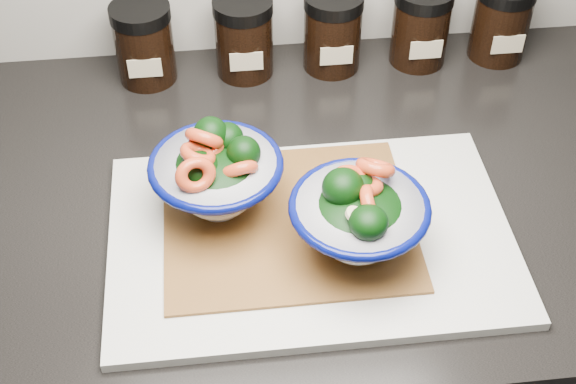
{
  "coord_description": "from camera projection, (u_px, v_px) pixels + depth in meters",
  "views": [
    {
      "loc": [
        -0.19,
        0.75,
        1.57
      ],
      "look_at": [
        -0.12,
        1.38,
        0.96
      ],
      "focal_mm": 50.0,
      "sensor_mm": 36.0,
      "label": 1
    }
  ],
  "objects": [
    {
      "name": "countertop",
      "position": [
        376.0,
        189.0,
        0.99
      ],
      "size": [
        3.5,
        0.6,
        0.04
      ],
      "primitive_type": "cube",
      "color": "black",
      "rests_on": "cabinet"
    },
    {
      "name": "cutting_board",
      "position": [
        311.0,
        237.0,
        0.9
      ],
      "size": [
        0.45,
        0.3,
        0.01
      ],
      "primitive_type": "cube",
      "color": "silver",
      "rests_on": "countertop"
    },
    {
      "name": "spice_jar_a",
      "position": [
        144.0,
        43.0,
        1.09
      ],
      "size": [
        0.08,
        0.08,
        0.11
      ],
      "color": "black",
      "rests_on": "countertop"
    },
    {
      "name": "spice_jar_e",
      "position": [
        501.0,
        21.0,
        1.13
      ],
      "size": [
        0.08,
        0.08,
        0.11
      ],
      "color": "black",
      "rests_on": "countertop"
    },
    {
      "name": "bamboo_mat",
      "position": [
        288.0,
        221.0,
        0.91
      ],
      "size": [
        0.28,
        0.24,
        0.0
      ],
      "primitive_type": "cube",
      "color": "#945D2C",
      "rests_on": "cutting_board"
    },
    {
      "name": "spice_jar_c",
      "position": [
        333.0,
        31.0,
        1.11
      ],
      "size": [
        0.08,
        0.08,
        0.11
      ],
      "color": "black",
      "rests_on": "countertop"
    },
    {
      "name": "spice_jar_d",
      "position": [
        421.0,
        26.0,
        1.12
      ],
      "size": [
        0.08,
        0.08,
        0.11
      ],
      "color": "black",
      "rests_on": "countertop"
    },
    {
      "name": "spice_jar_b",
      "position": [
        244.0,
        37.0,
        1.1
      ],
      "size": [
        0.08,
        0.08,
        0.11
      ],
      "color": "black",
      "rests_on": "countertop"
    },
    {
      "name": "bowl_left",
      "position": [
        216.0,
        175.0,
        0.89
      ],
      "size": [
        0.15,
        0.15,
        0.11
      ],
      "rotation": [
        0.0,
        0.0,
        -0.06
      ],
      "color": "white",
      "rests_on": "bamboo_mat"
    },
    {
      "name": "bowl_right",
      "position": [
        358.0,
        217.0,
        0.84
      ],
      "size": [
        0.15,
        0.15,
        0.11
      ],
      "rotation": [
        0.0,
        0.0,
        0.2
      ],
      "color": "white",
      "rests_on": "bamboo_mat"
    }
  ]
}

